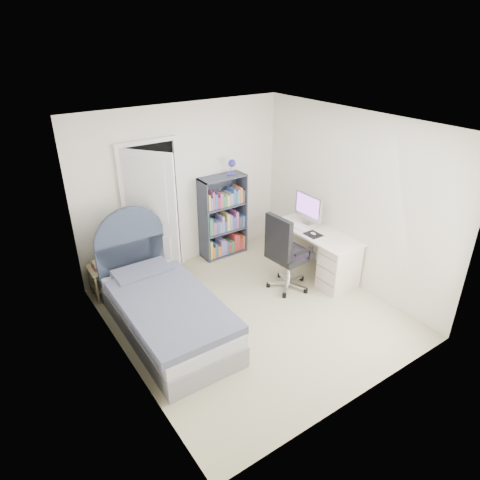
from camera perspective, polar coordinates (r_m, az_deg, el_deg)
room_shell at (r=5.19m, az=1.79°, el=1.50°), size 3.50×3.70×2.60m
door at (r=6.25m, az=-11.69°, el=3.29°), size 0.92×0.68×2.06m
bed at (r=5.47m, az=-10.07°, el=-9.02°), size 1.06×2.18×1.33m
nightstand at (r=6.29m, az=-17.89°, el=-4.24°), size 0.37×0.37×0.55m
floor_lamp at (r=6.18m, az=-14.86°, el=-2.70°), size 0.18×0.18×1.27m
bookcase at (r=6.99m, az=-2.22°, el=2.69°), size 0.76×0.33×1.61m
desk at (r=6.63m, az=9.90°, el=-1.31°), size 0.58×1.44×1.18m
office_chair at (r=6.02m, az=6.03°, el=-1.31°), size 0.61×0.63×1.18m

